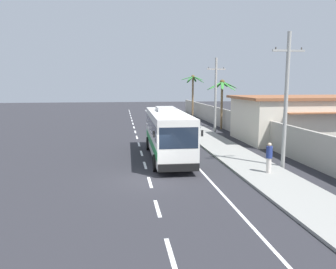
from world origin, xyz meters
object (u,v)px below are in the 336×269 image
(utility_pole_mid, at_px, (216,94))
(palm_second, at_px, (193,87))
(utility_pole_nearest, at_px, (286,99))
(pedestrian_near_kerb, at_px, (269,157))
(palm_nearest, at_px, (222,92))
(coach_bus_foreground, at_px, (168,132))
(roadside_building, at_px, (317,118))
(motorcycle_beside_bus, at_px, (183,131))

(utility_pole_mid, distance_m, palm_second, 16.77)
(utility_pole_nearest, bearing_deg, palm_second, 88.24)
(pedestrian_near_kerb, height_order, utility_pole_mid, utility_pole_mid)
(palm_nearest, height_order, palm_second, palm_second)
(palm_second, bearing_deg, utility_pole_nearest, -91.76)
(coach_bus_foreground, distance_m, roadside_building, 16.05)
(motorcycle_beside_bus, bearing_deg, utility_pole_mid, 34.06)
(coach_bus_foreground, height_order, utility_pole_nearest, utility_pole_nearest)
(coach_bus_foreground, xyz_separation_m, motorcycle_beside_bus, (2.66, 8.54, -1.21))
(motorcycle_beside_bus, bearing_deg, coach_bus_foreground, -107.29)
(coach_bus_foreground, bearing_deg, palm_second, 74.43)
(pedestrian_near_kerb, bearing_deg, coach_bus_foreground, -9.86)
(palm_nearest, bearing_deg, roadside_building, -52.50)
(palm_nearest, distance_m, palm_second, 13.62)
(pedestrian_near_kerb, relative_size, palm_second, 0.27)
(motorcycle_beside_bus, xyz_separation_m, palm_second, (5.14, 19.44, 4.17))
(pedestrian_near_kerb, bearing_deg, utility_pole_mid, -58.89)
(coach_bus_foreground, relative_size, roadside_building, 0.69)
(coach_bus_foreground, distance_m, utility_pole_mid, 13.30)
(motorcycle_beside_bus, xyz_separation_m, palm_nearest, (5.68, 5.84, 3.74))
(palm_second, bearing_deg, motorcycle_beside_bus, -104.81)
(motorcycle_beside_bus, relative_size, palm_second, 0.30)
(motorcycle_beside_bus, distance_m, utility_pole_mid, 6.01)
(motorcycle_beside_bus, distance_m, pedestrian_near_kerb, 14.19)
(pedestrian_near_kerb, bearing_deg, motorcycle_beside_bus, -43.44)
(utility_pole_nearest, bearing_deg, roadside_building, 49.84)
(utility_pole_mid, height_order, palm_nearest, utility_pole_mid)
(pedestrian_near_kerb, xyz_separation_m, utility_pole_mid, (1.45, 16.68, 3.10))
(utility_pole_mid, bearing_deg, pedestrian_near_kerb, -94.98)
(utility_pole_nearest, bearing_deg, palm_nearest, 85.28)
(utility_pole_mid, xyz_separation_m, palm_nearest, (1.65, 3.12, 0.21))
(coach_bus_foreground, distance_m, motorcycle_beside_bus, 9.02)
(palm_second, distance_m, roadside_building, 23.59)
(coach_bus_foreground, xyz_separation_m, pedestrian_near_kerb, (5.24, -5.41, -0.79))
(roadside_building, bearing_deg, palm_second, 107.91)
(utility_pole_mid, bearing_deg, roadside_building, -33.83)
(utility_pole_mid, distance_m, roadside_building, 10.23)
(motorcycle_beside_bus, relative_size, pedestrian_near_kerb, 1.10)
(coach_bus_foreground, height_order, palm_second, palm_second)
(coach_bus_foreground, relative_size, pedestrian_near_kerb, 5.94)
(coach_bus_foreground, height_order, motorcycle_beside_bus, coach_bus_foreground)
(palm_nearest, bearing_deg, palm_second, 92.26)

